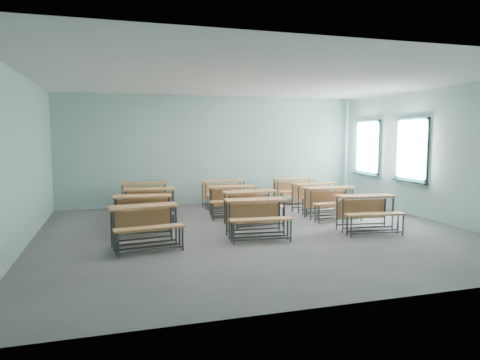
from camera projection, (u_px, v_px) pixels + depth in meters
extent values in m
cube|color=slate|center=(257.00, 233.00, 9.14)|extent=(9.00, 8.00, 0.02)
cube|color=white|center=(257.00, 79.00, 8.79)|extent=(9.00, 8.00, 0.02)
cube|color=#97BDB7|center=(214.00, 150.00, 12.79)|extent=(9.00, 0.02, 3.20)
cube|color=#97BDB7|center=(364.00, 175.00, 5.14)|extent=(9.00, 0.02, 3.20)
cube|color=#97BDB7|center=(20.00, 161.00, 7.69)|extent=(0.02, 8.00, 3.20)
cube|color=#97BDB7|center=(435.00, 155.00, 10.23)|extent=(0.02, 8.00, 3.20)
cube|color=#173D41|center=(367.00, 172.00, 12.96)|extent=(0.06, 1.20, 0.06)
cube|color=#173D41|center=(368.00, 121.00, 12.80)|extent=(0.06, 1.20, 0.06)
cube|color=#173D41|center=(379.00, 148.00, 12.34)|extent=(0.06, 0.06, 1.60)
cube|color=#173D41|center=(357.00, 146.00, 13.43)|extent=(0.06, 0.06, 1.60)
cube|color=#173D41|center=(367.00, 147.00, 12.88)|extent=(0.04, 0.04, 1.48)
cube|color=#173D41|center=(367.00, 147.00, 12.88)|extent=(0.04, 1.08, 0.04)
cube|color=#173D41|center=(365.00, 174.00, 12.96)|extent=(0.14, 1.28, 0.04)
cube|color=white|center=(368.00, 147.00, 12.89)|extent=(0.01, 1.08, 1.48)
cube|color=#173D41|center=(410.00, 179.00, 11.06)|extent=(0.06, 1.20, 0.06)
cube|color=#173D41|center=(413.00, 119.00, 10.89)|extent=(0.06, 1.20, 0.06)
cube|color=#173D41|center=(427.00, 150.00, 10.43)|extent=(0.06, 0.06, 1.60)
cube|color=#173D41|center=(398.00, 149.00, 11.52)|extent=(0.06, 0.06, 1.60)
cube|color=#173D41|center=(412.00, 149.00, 10.97)|extent=(0.04, 0.04, 1.48)
cube|color=#173D41|center=(412.00, 149.00, 10.97)|extent=(0.04, 1.08, 0.04)
cube|color=#173D41|center=(409.00, 181.00, 11.05)|extent=(0.14, 1.28, 0.04)
cube|color=white|center=(413.00, 149.00, 10.98)|extent=(0.01, 1.08, 1.48)
cube|color=#C37A46|center=(144.00, 206.00, 7.93)|extent=(1.28, 0.58, 0.04)
cube|color=#C37A46|center=(142.00, 221.00, 8.14)|extent=(1.17, 0.18, 0.43)
cylinder|color=#3A3D3F|center=(114.00, 231.00, 7.59)|extent=(0.04, 0.04, 0.73)
cylinder|color=#3A3D3F|center=(176.00, 226.00, 8.05)|extent=(0.04, 0.04, 0.73)
cylinder|color=#3A3D3F|center=(111.00, 228.00, 7.89)|extent=(0.04, 0.04, 0.73)
cylinder|color=#3A3D3F|center=(171.00, 223.00, 8.35)|extent=(0.04, 0.04, 0.73)
cube|color=#3A3D3F|center=(146.00, 243.00, 7.85)|extent=(1.13, 0.18, 0.03)
cube|color=#3A3D3F|center=(143.00, 239.00, 8.15)|extent=(1.13, 0.18, 0.03)
cube|color=#C37A46|center=(150.00, 228.00, 7.52)|extent=(1.26, 0.42, 0.04)
cylinder|color=#3A3D3F|center=(118.00, 246.00, 7.22)|extent=(0.04, 0.04, 0.43)
cylinder|color=#3A3D3F|center=(183.00, 239.00, 7.68)|extent=(0.04, 0.04, 0.43)
cylinder|color=#3A3D3F|center=(116.00, 243.00, 7.40)|extent=(0.04, 0.04, 0.43)
cylinder|color=#3A3D3F|center=(180.00, 236.00, 7.86)|extent=(0.04, 0.04, 0.43)
cube|color=#3A3D3F|center=(151.00, 249.00, 7.47)|extent=(1.13, 0.18, 0.03)
cube|color=#3A3D3F|center=(149.00, 247.00, 7.64)|extent=(1.13, 0.18, 0.03)
cube|color=#C37A46|center=(255.00, 200.00, 8.71)|extent=(1.27, 0.51, 0.04)
cube|color=#C37A46|center=(253.00, 213.00, 8.93)|extent=(1.17, 0.11, 0.43)
cylinder|color=#3A3D3F|center=(229.00, 221.00, 8.48)|extent=(0.04, 0.04, 0.73)
cylinder|color=#3A3D3F|center=(284.00, 219.00, 8.71)|extent=(0.04, 0.04, 0.73)
cylinder|color=#3A3D3F|center=(227.00, 218.00, 8.80)|extent=(0.04, 0.04, 0.73)
cylinder|color=#3A3D3F|center=(279.00, 216.00, 9.03)|extent=(0.04, 0.04, 0.73)
cube|color=#3A3D3F|center=(257.00, 233.00, 8.62)|extent=(1.13, 0.12, 0.03)
cube|color=#3A3D3F|center=(253.00, 229.00, 8.94)|extent=(1.13, 0.12, 0.03)
cube|color=#C37A46|center=(261.00, 219.00, 8.26)|extent=(1.25, 0.35, 0.04)
cylinder|color=#3A3D3F|center=(234.00, 234.00, 8.08)|extent=(0.04, 0.04, 0.43)
cylinder|color=#3A3D3F|center=(291.00, 231.00, 8.31)|extent=(0.04, 0.04, 0.43)
cylinder|color=#3A3D3F|center=(232.00, 231.00, 8.27)|extent=(0.04, 0.04, 0.43)
cylinder|color=#3A3D3F|center=(288.00, 229.00, 8.50)|extent=(0.04, 0.04, 0.43)
cube|color=#3A3D3F|center=(263.00, 239.00, 8.21)|extent=(1.13, 0.12, 0.03)
cube|color=#3A3D3F|center=(260.00, 237.00, 8.40)|extent=(1.13, 0.12, 0.03)
cube|color=#C37A46|center=(365.00, 196.00, 9.25)|extent=(1.28, 0.56, 0.04)
cube|color=#C37A46|center=(361.00, 209.00, 9.47)|extent=(1.17, 0.16, 0.43)
cylinder|color=#3A3D3F|center=(343.00, 216.00, 9.03)|extent=(0.04, 0.04, 0.73)
cylinder|color=#3A3D3F|center=(393.00, 214.00, 9.22)|extent=(0.04, 0.04, 0.73)
cylinder|color=#3A3D3F|center=(337.00, 213.00, 9.36)|extent=(0.04, 0.04, 0.73)
cylinder|color=#3A3D3F|center=(385.00, 212.00, 9.54)|extent=(0.04, 0.04, 0.73)
cube|color=#3A3D3F|center=(368.00, 227.00, 9.16)|extent=(1.13, 0.17, 0.03)
cube|color=#3A3D3F|center=(361.00, 224.00, 9.48)|extent=(1.13, 0.17, 0.03)
cube|color=#C37A46|center=(375.00, 214.00, 8.79)|extent=(1.26, 0.41, 0.04)
cylinder|color=#3A3D3F|center=(351.00, 227.00, 8.63)|extent=(0.04, 0.04, 0.43)
cylinder|color=#3A3D3F|center=(403.00, 225.00, 8.82)|extent=(0.04, 0.04, 0.43)
cylinder|color=#3A3D3F|center=(347.00, 225.00, 8.82)|extent=(0.04, 0.04, 0.43)
cylinder|color=#3A3D3F|center=(398.00, 223.00, 9.01)|extent=(0.04, 0.04, 0.43)
cube|color=#3A3D3F|center=(377.00, 233.00, 8.74)|extent=(1.13, 0.17, 0.03)
cube|color=#3A3D3F|center=(373.00, 230.00, 8.93)|extent=(1.13, 0.17, 0.03)
cube|color=#C37A46|center=(143.00, 196.00, 9.25)|extent=(1.26, 0.50, 0.04)
cube|color=#C37A46|center=(143.00, 209.00, 9.46)|extent=(1.17, 0.10, 0.43)
cylinder|color=#3A3D3F|center=(115.00, 216.00, 9.00)|extent=(0.04, 0.04, 0.73)
cylinder|color=#3A3D3F|center=(170.00, 214.00, 9.25)|extent=(0.04, 0.04, 0.73)
cylinder|color=#3A3D3F|center=(116.00, 213.00, 9.32)|extent=(0.04, 0.04, 0.73)
cylinder|color=#3A3D3F|center=(169.00, 211.00, 9.57)|extent=(0.04, 0.04, 0.73)
cube|color=#3A3D3F|center=(143.00, 227.00, 9.15)|extent=(1.13, 0.11, 0.03)
cube|color=#3A3D3F|center=(143.00, 224.00, 9.47)|extent=(1.13, 0.11, 0.03)
cube|color=#C37A46|center=(143.00, 214.00, 8.80)|extent=(1.25, 0.34, 0.04)
cylinder|color=#3A3D3F|center=(114.00, 228.00, 8.60)|extent=(0.04, 0.04, 0.43)
cylinder|color=#3A3D3F|center=(171.00, 225.00, 8.85)|extent=(0.04, 0.04, 0.43)
cylinder|color=#3A3D3F|center=(115.00, 226.00, 8.79)|extent=(0.04, 0.04, 0.43)
cylinder|color=#3A3D3F|center=(171.00, 223.00, 9.04)|extent=(0.04, 0.04, 0.43)
cube|color=#3A3D3F|center=(143.00, 233.00, 8.74)|extent=(1.13, 0.11, 0.03)
cube|color=#3A3D3F|center=(143.00, 230.00, 8.93)|extent=(1.13, 0.11, 0.03)
cube|color=#C37A46|center=(250.00, 192.00, 9.94)|extent=(1.27, 0.54, 0.04)
cube|color=#C37A46|center=(247.00, 204.00, 10.15)|extent=(1.17, 0.14, 0.43)
cylinder|color=#3A3D3F|center=(230.00, 211.00, 9.62)|extent=(0.04, 0.04, 0.73)
cylinder|color=#3A3D3F|center=(275.00, 208.00, 10.05)|extent=(0.04, 0.04, 0.73)
cylinder|color=#3A3D3F|center=(225.00, 209.00, 9.92)|extent=(0.04, 0.04, 0.73)
cylinder|color=#3A3D3F|center=(269.00, 205.00, 10.35)|extent=(0.04, 0.04, 0.73)
cube|color=#3A3D3F|center=(253.00, 220.00, 9.86)|extent=(1.13, 0.15, 0.03)
cube|color=#3A3D3F|center=(247.00, 218.00, 10.16)|extent=(1.13, 0.15, 0.03)
cube|color=#C37A46|center=(259.00, 208.00, 9.52)|extent=(1.26, 0.38, 0.04)
cylinder|color=#3A3D3F|center=(237.00, 221.00, 9.24)|extent=(0.04, 0.04, 0.43)
cylinder|color=#3A3D3F|center=(283.00, 217.00, 9.67)|extent=(0.04, 0.04, 0.43)
cylinder|color=#3A3D3F|center=(234.00, 219.00, 9.42)|extent=(0.04, 0.04, 0.43)
cylinder|color=#3A3D3F|center=(279.00, 216.00, 9.85)|extent=(0.04, 0.04, 0.43)
cube|color=#3A3D3F|center=(261.00, 225.00, 9.47)|extent=(1.13, 0.15, 0.03)
cube|color=#3A3D3F|center=(257.00, 223.00, 9.65)|extent=(1.13, 0.15, 0.03)
cube|color=#C37A46|center=(329.00, 188.00, 10.62)|extent=(1.24, 0.41, 0.04)
cube|color=#C37A46|center=(325.00, 199.00, 10.84)|extent=(1.18, 0.02, 0.43)
cylinder|color=#3A3D3F|center=(311.00, 205.00, 10.35)|extent=(0.04, 0.04, 0.73)
cylinder|color=#3A3D3F|center=(352.00, 203.00, 10.67)|extent=(0.04, 0.04, 0.73)
cylinder|color=#3A3D3F|center=(305.00, 203.00, 10.66)|extent=(0.04, 0.04, 0.73)
cylinder|color=#3A3D3F|center=(345.00, 201.00, 10.98)|extent=(0.04, 0.04, 0.73)
cube|color=#3A3D3F|center=(332.00, 215.00, 10.54)|extent=(1.13, 0.03, 0.03)
cube|color=#3A3D3F|center=(325.00, 213.00, 10.85)|extent=(1.13, 0.03, 0.03)
cube|color=#C37A46|center=(339.00, 203.00, 10.19)|extent=(1.24, 0.26, 0.04)
cylinder|color=#3A3D3F|center=(319.00, 215.00, 9.96)|extent=(0.04, 0.04, 0.43)
cylinder|color=#3A3D3F|center=(362.00, 212.00, 10.28)|extent=(0.04, 0.04, 0.43)
cylinder|color=#3A3D3F|center=(315.00, 213.00, 10.14)|extent=(0.04, 0.04, 0.43)
cylinder|color=#3A3D3F|center=(357.00, 211.00, 10.46)|extent=(0.04, 0.04, 0.43)
cube|color=#3A3D3F|center=(340.00, 219.00, 10.13)|extent=(1.13, 0.03, 0.03)
cube|color=#3A3D3F|center=(336.00, 217.00, 10.32)|extent=(1.13, 0.03, 0.03)
cube|color=#C37A46|center=(149.00, 189.00, 10.42)|extent=(1.28, 0.55, 0.04)
cube|color=#C37A46|center=(150.00, 201.00, 10.64)|extent=(1.17, 0.16, 0.43)
cylinder|color=#3A3D3F|center=(125.00, 206.00, 10.20)|extent=(0.04, 0.04, 0.73)
cylinder|color=#3A3D3F|center=(173.00, 205.00, 10.40)|extent=(0.04, 0.04, 0.73)
cylinder|color=#3A3D3F|center=(126.00, 204.00, 10.53)|extent=(0.04, 0.04, 0.73)
cylinder|color=#3A3D3F|center=(173.00, 203.00, 10.72)|extent=(0.04, 0.04, 0.73)
cube|color=#3A3D3F|center=(150.00, 217.00, 10.33)|extent=(1.13, 0.16, 0.03)
cube|color=#3A3D3F|center=(150.00, 214.00, 10.65)|extent=(1.13, 0.16, 0.03)
cube|color=#C37A46|center=(149.00, 205.00, 9.97)|extent=(1.26, 0.40, 0.04)
cylinder|color=#3A3D3F|center=(124.00, 216.00, 9.80)|extent=(0.04, 0.04, 0.43)
cylinder|color=#3A3D3F|center=(174.00, 215.00, 9.99)|extent=(0.04, 0.04, 0.43)
cylinder|color=#3A3D3F|center=(124.00, 215.00, 9.99)|extent=(0.04, 0.04, 0.43)
cylinder|color=#3A3D3F|center=(173.00, 213.00, 10.19)|extent=(0.04, 0.04, 0.43)
cube|color=#3A3D3F|center=(149.00, 221.00, 9.91)|extent=(1.13, 0.16, 0.03)
cube|color=#3A3D3F|center=(149.00, 219.00, 10.10)|extent=(1.13, 0.16, 0.03)
cube|color=#C37A46|center=(233.00, 187.00, 10.91)|extent=(1.28, 0.57, 0.04)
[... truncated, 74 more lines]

